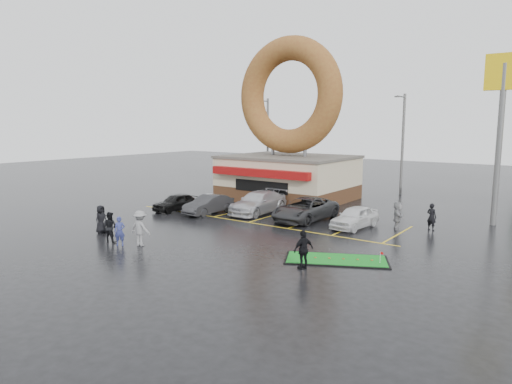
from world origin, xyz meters
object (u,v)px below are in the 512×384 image
Objects in this scene: person_blue at (120,231)px; person_cameraman at (303,250)px; car_dgrey at (209,204)px; streetlight_mid at (402,142)px; car_white at (355,217)px; car_silver at (258,202)px; streetlight_left at (267,139)px; shell_sign at (502,107)px; donut_shop at (288,147)px; dumpster at (241,188)px; putting_green at (336,260)px; car_black at (176,202)px; car_grey at (305,209)px.

person_blue is 10.08m from person_cameraman.
car_dgrey is 13.68m from person_cameraman.
streetlight_mid reaches higher than car_white.
streetlight_left is at bearing 121.33° from car_silver.
car_silver is at bearing -158.37° from shell_sign.
person_cameraman is (17.78, -22.76, -3.91)m from streetlight_left.
donut_shop is 10.59m from streetlight_mid.
dumpster is (-5.46, 17.28, -0.12)m from person_blue.
donut_shop is 1.50× the size of streetlight_left.
dumpster is at bearing 114.47° from car_dgrey.
streetlight_left is at bearing -175.91° from streetlight_mid.
person_cameraman is 0.97× the size of dumpster.
person_blue reaches higher than putting_green.
car_dgrey is (-8.05, -16.88, -4.11)m from streetlight_mid.
streetlight_left is 9.15m from dumpster.
person_blue reaches higher than car_black.
shell_sign is 23.74m from person_blue.
shell_sign is at bearing -177.18° from person_cameraman.
car_black is (3.26, -16.42, -4.15)m from streetlight_left.
putting_green is at bearing -78.58° from streetlight_mid.
streetlight_mid is at bearing 104.63° from car_white.
dumpster is (-10.16, 5.99, -0.10)m from car_grey.
car_grey is (9.40, 2.65, 0.12)m from car_black.
donut_shop is 2.50× the size of car_grey.
donut_shop reaches higher than dumpster.
shell_sign is 5.89× the size of dumpster.
car_silver is at bearing -176.28° from car_white.
car_grey is at bearing -47.39° from streetlight_left.
streetlight_left is 16.62m from car_silver.
car_silver is 12.91m from person_cameraman.
streetlight_mid is at bearing 65.90° from car_dgrey.
car_dgrey is at bearing 158.63° from putting_green.
putting_green is at bearing -19.97° from car_dgrey.
streetlight_left reaches higher than person_blue.
dumpster is (-6.17, 5.83, -0.13)m from car_silver.
car_dgrey is (-1.05, -8.93, -3.79)m from donut_shop.
shell_sign is 11.25m from car_white.
car_black is at bearing 78.74° from person_blue.
car_black is 15.75m from putting_green.
person_cameraman is at bearing -26.67° from person_blue.
car_silver is 3.07× the size of person_cameraman.
dumpster is (-15.28, 14.99, -0.22)m from person_cameraman.
streetlight_mid is 5.00× the size of dumpster.
car_grey is at bearing -176.19° from car_white.
car_black is 0.70× the size of car_silver.
shell_sign is at bearing -18.99° from streetlight_left.
person_blue is (-4.70, -11.28, 0.02)m from car_grey.
donut_shop is at bearing -44.78° from streetlight_left.
car_silver is 1.36× the size of car_white.
streetlight_mid reaches higher than person_blue.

